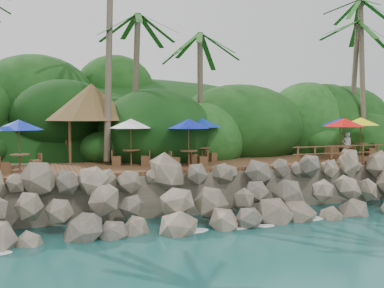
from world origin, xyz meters
name	(u,v)px	position (x,y,z in m)	size (l,w,h in m)	color
ground	(237,230)	(0.00, 0.00, 0.00)	(140.00, 140.00, 0.00)	#19514F
land_base	(149,165)	(0.00, 16.00, 1.05)	(32.00, 25.20, 2.10)	gray
jungle_hill	(130,167)	(0.00, 23.50, 0.00)	(44.80, 28.00, 15.40)	#143811
seawall	(219,196)	(0.00, 2.00, 1.15)	(29.00, 4.00, 2.30)	gray
terrace	(192,165)	(0.00, 6.00, 2.20)	(26.00, 5.00, 0.20)	brown
jungle_foliage	(153,181)	(0.00, 15.00, 0.00)	(44.00, 16.00, 12.00)	#143811
foam_line	(234,228)	(0.00, 0.30, 0.03)	(25.20, 0.80, 0.06)	white
palapa	(92,102)	(-5.07, 9.75, 5.79)	(5.36, 5.36, 4.60)	brown
dining_clusters	(205,126)	(0.80, 6.07, 4.40)	(25.30, 5.45, 2.53)	brown
railing	(340,152)	(8.15, 3.65, 2.91)	(6.10, 0.10, 1.00)	brown
waiter	(347,145)	(9.91, 5.26, 3.12)	(0.60, 0.39, 1.65)	white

